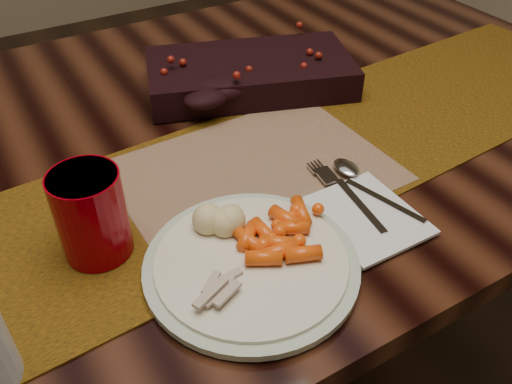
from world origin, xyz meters
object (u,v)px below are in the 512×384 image
centerpiece (250,69)px  placemat_main (254,172)px  dining_table (190,284)px  turkey_shreds (221,288)px  dinner_plate (251,264)px  mashed_potatoes (227,219)px  baby_carrots (288,240)px  red_cup (91,215)px  napkin (366,216)px

centerpiece → placemat_main: bearing=-118.8°
placemat_main → dining_table: bearing=112.4°
centerpiece → turkey_shreds: size_ratio=5.41×
dinner_plate → mashed_potatoes: mashed_potatoes is taller
baby_carrots → centerpiece: bearing=65.9°
red_cup → baby_carrots: bearing=-32.6°
dining_table → napkin: 0.53m
dinner_plate → napkin: bearing=0.0°
dinner_plate → baby_carrots: baby_carrots is taller
centerpiece → napkin: size_ratio=2.49×
mashed_potatoes → napkin: mashed_potatoes is taller
placemat_main → baby_carrots: size_ratio=3.70×
dining_table → centerpiece: 0.47m
placemat_main → mashed_potatoes: (-0.11, -0.11, 0.04)m
baby_carrots → mashed_potatoes: 0.08m
mashed_potatoes → dinner_plate: bearing=-89.1°
centerpiece → mashed_potatoes: bearing=-124.3°
turkey_shreds → centerpiece: bearing=56.1°
dinner_plate → mashed_potatoes: (-0.00, 0.06, 0.03)m
centerpiece → baby_carrots: centerpiece is taller
napkin → turkey_shreds: bearing=-173.1°
dinner_plate → napkin: 0.18m
placemat_main → napkin: size_ratio=2.66×
placemat_main → mashed_potatoes: 0.16m
dining_table → mashed_potatoes: 0.49m
napkin → dinner_plate: bearing=-179.5°
turkey_shreds → red_cup: 0.19m
dinner_plate → napkin: size_ratio=1.78×
napkin → red_cup: bearing=159.4°
dining_table → red_cup: 0.52m
mashed_potatoes → napkin: 0.20m
dining_table → red_cup: bearing=-133.6°
baby_carrots → red_cup: 0.25m
mashed_potatoes → turkey_shreds: 0.11m
baby_carrots → napkin: size_ratio=0.72×
dining_table → baby_carrots: size_ratio=16.34×
baby_carrots → turkey_shreds: size_ratio=1.56×
dinner_plate → baby_carrots: size_ratio=2.46×
centerpiece → placemat_main: size_ratio=0.94×
mashed_potatoes → baby_carrots: bearing=-50.1°
centerpiece → red_cup: size_ratio=3.17×
placemat_main → dinner_plate: size_ratio=1.50×
baby_carrots → mashed_potatoes: bearing=129.9°
baby_carrots → mashed_potatoes: mashed_potatoes is taller
centerpiece → baby_carrots: (-0.18, -0.41, -0.01)m
dining_table → red_cup: size_ratio=15.00×
placemat_main → dinner_plate: (-0.11, -0.17, 0.01)m
placemat_main → turkey_shreds: turkey_shreds is taller
baby_carrots → napkin: bearing=0.9°
dining_table → napkin: bearing=-65.9°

